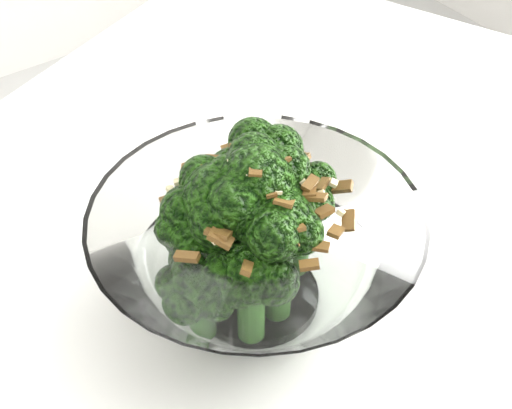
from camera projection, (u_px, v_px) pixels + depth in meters
broccoli_dish at (254, 248)px, 0.53m from camera, size 0.23×0.23×0.14m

